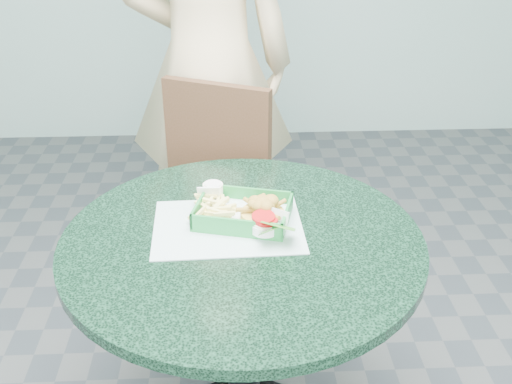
{
  "coord_description": "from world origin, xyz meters",
  "views": [
    {
      "loc": [
        -0.03,
        -1.3,
        1.61
      ],
      "look_at": [
        0.04,
        0.1,
        0.84
      ],
      "focal_mm": 42.0,
      "sensor_mm": 36.0,
      "label": 1
    }
  ],
  "objects_px": {
    "diner_person": "(206,8)",
    "sauce_ramekin": "(206,199)",
    "food_basket": "(243,221)",
    "cafe_table": "(243,295)",
    "dining_chair": "(219,195)",
    "crab_sandwich": "(264,211)"
  },
  "relations": [
    {
      "from": "diner_person",
      "to": "sauce_ramekin",
      "type": "bearing_deg",
      "value": 92.83
    },
    {
      "from": "food_basket",
      "to": "diner_person",
      "type": "bearing_deg",
      "value": 96.68
    },
    {
      "from": "cafe_table",
      "to": "dining_chair",
      "type": "height_order",
      "value": "dining_chair"
    },
    {
      "from": "dining_chair",
      "to": "food_basket",
      "type": "xyz_separation_m",
      "value": [
        0.08,
        -0.58,
        0.23
      ]
    },
    {
      "from": "dining_chair",
      "to": "diner_person",
      "type": "relative_size",
      "value": 0.41
    },
    {
      "from": "dining_chair",
      "to": "diner_person",
      "type": "bearing_deg",
      "value": 119.52
    },
    {
      "from": "dining_chair",
      "to": "crab_sandwich",
      "type": "bearing_deg",
      "value": -52.74
    },
    {
      "from": "cafe_table",
      "to": "crab_sandwich",
      "type": "bearing_deg",
      "value": 51.21
    },
    {
      "from": "cafe_table",
      "to": "dining_chair",
      "type": "xyz_separation_m",
      "value": [
        -0.07,
        0.66,
        -0.05
      ]
    },
    {
      "from": "dining_chair",
      "to": "food_basket",
      "type": "distance_m",
      "value": 0.63
    },
    {
      "from": "food_basket",
      "to": "crab_sandwich",
      "type": "relative_size",
      "value": 2.08
    },
    {
      "from": "cafe_table",
      "to": "crab_sandwich",
      "type": "xyz_separation_m",
      "value": [
        0.06,
        0.07,
        0.22
      ]
    },
    {
      "from": "cafe_table",
      "to": "diner_person",
      "type": "bearing_deg",
      "value": 95.85
    },
    {
      "from": "food_basket",
      "to": "crab_sandwich",
      "type": "height_order",
      "value": "crab_sandwich"
    },
    {
      "from": "diner_person",
      "to": "cafe_table",
      "type": "bearing_deg",
      "value": 98.24
    },
    {
      "from": "dining_chair",
      "to": "food_basket",
      "type": "bearing_deg",
      "value": -57.8
    },
    {
      "from": "cafe_table",
      "to": "food_basket",
      "type": "height_order",
      "value": "food_basket"
    },
    {
      "from": "cafe_table",
      "to": "diner_person",
      "type": "height_order",
      "value": "diner_person"
    },
    {
      "from": "diner_person",
      "to": "food_basket",
      "type": "height_order",
      "value": "diner_person"
    },
    {
      "from": "crab_sandwich",
      "to": "dining_chair",
      "type": "bearing_deg",
      "value": 102.74
    },
    {
      "from": "cafe_table",
      "to": "dining_chair",
      "type": "distance_m",
      "value": 0.66
    },
    {
      "from": "sauce_ramekin",
      "to": "food_basket",
      "type": "bearing_deg",
      "value": -34.77
    }
  ]
}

